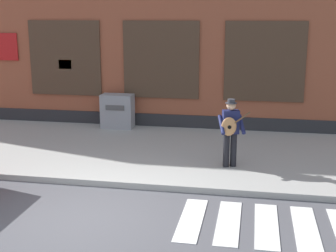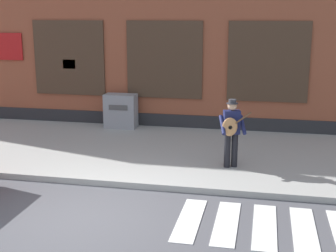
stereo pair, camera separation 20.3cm
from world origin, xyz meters
TOP-DOWN VIEW (x-y plane):
  - ground_plane at (0.00, 0.00)m, footprint 160.00×160.00m
  - sidewalk at (0.00, 4.19)m, footprint 28.00×5.27m
  - crosswalk at (4.29, 0.25)m, footprint 5.20×1.90m
  - busker at (2.42, 3.06)m, footprint 0.78×0.65m
  - utility_box at (-1.34, 6.37)m, footprint 1.01×0.55m

SIDE VIEW (x-z plane):
  - ground_plane at x=0.00m, z-range 0.00..0.00m
  - crosswalk at x=4.29m, z-range 0.00..0.01m
  - sidewalk at x=0.00m, z-range 0.00..0.14m
  - utility_box at x=-1.34m, z-range 0.14..1.23m
  - busker at x=2.42m, z-range 0.25..1.89m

